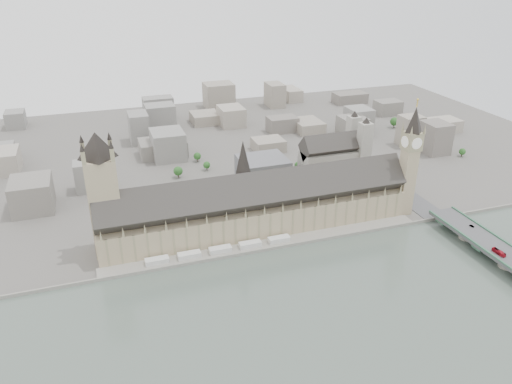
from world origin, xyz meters
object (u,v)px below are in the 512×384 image
object	(u,v)px
palace_of_westminster	(257,207)
westminster_abbey	(335,158)
elizabeth_tower	(410,154)
red_bus_north	(499,252)
car_silver	(472,226)
victoria_tower	(103,188)
car_approach	(407,183)
westminster_bridge	(500,256)

from	to	relation	value
palace_of_westminster	westminster_abbey	distance (m)	134.09
elizabeth_tower	red_bus_north	world-z (taller)	elizabeth_tower
westminster_abbey	car_silver	size ratio (longest dim) A/B	16.72
palace_of_westminster	car_silver	size ratio (longest dim) A/B	65.17
victoria_tower	car_approach	world-z (taller)	victoria_tower
victoria_tower	red_bus_north	distance (m)	304.69
car_silver	elizabeth_tower	bearing A→B (deg)	99.11
elizabeth_tower	westminster_bridge	xyz separation A→B (m)	(24.00, -95.50, -52.96)
westminster_bridge	westminster_abbey	distance (m)	190.56
westminster_abbey	elizabeth_tower	bearing A→B (deg)	-72.71
palace_of_westminster	elizabeth_tower	world-z (taller)	elizabeth_tower
victoria_tower	car_approach	size ratio (longest dim) A/B	18.78
palace_of_westminster	red_bus_north	world-z (taller)	palace_of_westminster
red_bus_north	car_approach	distance (m)	133.78
palace_of_westminster	westminster_abbey	xyz separation A→B (m)	(110.92, 75.30, 2.38)
car_approach	westminster_abbey	bearing A→B (deg)	117.64
westminster_bridge	car_silver	size ratio (longest dim) A/B	79.92
westminster_abbey	victoria_tower	bearing A→B (deg)	-163.50
westminster_abbey	car_approach	size ratio (longest dim) A/B	12.77
red_bus_north	car_approach	bearing A→B (deg)	82.53
victoria_tower	westminster_abbey	distance (m)	244.79
westminster_abbey	palace_of_westminster	bearing A→B (deg)	-145.83
car_silver	westminster_bridge	bearing A→B (deg)	-113.29
car_approach	red_bus_north	bearing A→B (deg)	-112.94
car_approach	car_silver	bearing A→B (deg)	-108.55
victoria_tower	car_silver	world-z (taller)	victoria_tower
elizabeth_tower	victoria_tower	distance (m)	260.64
palace_of_westminster	car_silver	xyz separation A→B (m)	(166.18, -69.12, -11.79)
victoria_tower	car_silver	xyz separation A→B (m)	(288.18, -75.42, -44.28)
westminster_bridge	red_bus_north	size ratio (longest dim) A/B	27.32
red_bus_north	palace_of_westminster	bearing A→B (deg)	141.43
palace_of_westminster	red_bus_north	bearing A→B (deg)	-35.28
red_bus_north	car_silver	distance (m)	42.54
palace_of_westminster	victoria_tower	distance (m)	126.41
car_silver	car_approach	bearing A→B (deg)	73.18
car_approach	elizabeth_tower	bearing A→B (deg)	-147.51
palace_of_westminster	car_silver	world-z (taller)	palace_of_westminster
westminster_bridge	red_bus_north	bearing A→B (deg)	-151.34
elizabeth_tower	red_bus_north	size ratio (longest dim) A/B	9.04
elizabeth_tower	victoria_tower	bearing A→B (deg)	176.04
westminster_abbey	red_bus_north	distance (m)	191.60
elizabeth_tower	westminster_abbey	distance (m)	96.91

